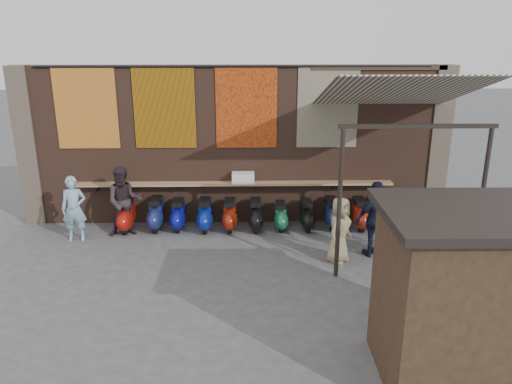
% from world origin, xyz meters
% --- Properties ---
extents(ground, '(70.00, 70.00, 0.00)m').
position_xyz_m(ground, '(0.00, 0.00, 0.00)').
color(ground, '#474749').
rests_on(ground, ground).
extents(brick_wall, '(10.00, 0.40, 4.00)m').
position_xyz_m(brick_wall, '(0.00, 2.70, 2.00)').
color(brick_wall, brown).
rests_on(brick_wall, ground).
extents(pier_left, '(0.50, 0.50, 4.00)m').
position_xyz_m(pier_left, '(-5.20, 2.70, 2.00)').
color(pier_left, '#4C4238').
rests_on(pier_left, ground).
extents(pier_right, '(0.50, 0.50, 4.00)m').
position_xyz_m(pier_right, '(5.20, 2.70, 2.00)').
color(pier_right, '#4C4238').
rests_on(pier_right, ground).
extents(eating_counter, '(8.00, 0.32, 0.05)m').
position_xyz_m(eating_counter, '(0.00, 2.33, 1.10)').
color(eating_counter, '#9E7A51').
rests_on(eating_counter, brick_wall).
extents(shelf_box, '(0.56, 0.30, 0.27)m').
position_xyz_m(shelf_box, '(0.21, 2.30, 1.26)').
color(shelf_box, white).
rests_on(shelf_box, eating_counter).
extents(tapestry_redgold, '(1.50, 0.02, 2.00)m').
position_xyz_m(tapestry_redgold, '(-3.60, 2.48, 3.00)').
color(tapestry_redgold, maroon).
rests_on(tapestry_redgold, brick_wall).
extents(tapestry_sun, '(1.50, 0.02, 2.00)m').
position_xyz_m(tapestry_sun, '(-1.70, 2.48, 3.00)').
color(tapestry_sun, orange).
rests_on(tapestry_sun, brick_wall).
extents(tapestry_orange, '(1.50, 0.02, 2.00)m').
position_xyz_m(tapestry_orange, '(0.30, 2.48, 3.00)').
color(tapestry_orange, '#B94C17').
rests_on(tapestry_orange, brick_wall).
extents(tapestry_multi, '(1.50, 0.02, 2.00)m').
position_xyz_m(tapestry_multi, '(2.30, 2.48, 3.00)').
color(tapestry_multi, teal).
rests_on(tapestry_multi, brick_wall).
extents(hang_rail, '(9.50, 0.06, 0.06)m').
position_xyz_m(hang_rail, '(0.00, 2.47, 3.98)').
color(hang_rail, black).
rests_on(hang_rail, brick_wall).
extents(scooter_stool_0, '(0.37, 0.83, 0.78)m').
position_xyz_m(scooter_stool_0, '(-2.71, 1.97, 0.39)').
color(scooter_stool_0, '#AD160D').
rests_on(scooter_stool_0, ground).
extents(scooter_stool_1, '(0.37, 0.83, 0.79)m').
position_xyz_m(scooter_stool_1, '(-1.99, 2.05, 0.39)').
color(scooter_stool_1, navy).
rests_on(scooter_stool_1, ground).
extents(scooter_stool_2, '(0.35, 0.78, 0.74)m').
position_xyz_m(scooter_stool_2, '(-1.43, 2.04, 0.37)').
color(scooter_stool_2, '#0D108B').
rests_on(scooter_stool_2, ground).
extents(scooter_stool_3, '(0.37, 0.82, 0.78)m').
position_xyz_m(scooter_stool_3, '(-0.75, 1.96, 0.39)').
color(scooter_stool_3, navy).
rests_on(scooter_stool_3, ground).
extents(scooter_stool_4, '(0.36, 0.80, 0.76)m').
position_xyz_m(scooter_stool_4, '(-0.13, 1.97, 0.38)').
color(scooter_stool_4, maroon).
rests_on(scooter_stool_4, ground).
extents(scooter_stool_5, '(0.36, 0.80, 0.76)m').
position_xyz_m(scooter_stool_5, '(0.51, 1.97, 0.38)').
color(scooter_stool_5, black).
rests_on(scooter_stool_5, ground).
extents(scooter_stool_6, '(0.32, 0.72, 0.68)m').
position_xyz_m(scooter_stool_6, '(1.15, 1.97, 0.34)').
color(scooter_stool_6, '#1A6845').
rests_on(scooter_stool_6, ground).
extents(scooter_stool_7, '(0.34, 0.76, 0.72)m').
position_xyz_m(scooter_stool_7, '(1.81, 1.98, 0.36)').
color(scooter_stool_7, black).
rests_on(scooter_stool_7, ground).
extents(scooter_stool_8, '(0.36, 0.79, 0.75)m').
position_xyz_m(scooter_stool_8, '(2.43, 2.05, 0.38)').
color(scooter_stool_8, navy).
rests_on(scooter_stool_8, ground).
extents(scooter_stool_9, '(0.36, 0.80, 0.76)m').
position_xyz_m(scooter_stool_9, '(3.14, 1.98, 0.38)').
color(scooter_stool_9, maroon).
rests_on(scooter_stool_9, ground).
extents(scooter_stool_10, '(0.39, 0.86, 0.82)m').
position_xyz_m(scooter_stool_10, '(3.78, 2.04, 0.41)').
color(scooter_stool_10, '#0D5C1B').
rests_on(scooter_stool_10, ground).
extents(diner_left, '(0.61, 0.44, 1.57)m').
position_xyz_m(diner_left, '(-3.78, 1.40, 0.79)').
color(diner_left, '#85AFC2').
rests_on(diner_left, ground).
extents(diner_right, '(0.96, 0.81, 1.72)m').
position_xyz_m(diner_right, '(-2.66, 1.68, 0.86)').
color(diner_right, '#2D2327').
rests_on(diner_right, ground).
extents(shopper_navy, '(1.09, 0.73, 1.72)m').
position_xyz_m(shopper_navy, '(3.12, 0.37, 0.86)').
color(shopper_navy, black).
rests_on(shopper_navy, ground).
extents(shopper_grey, '(1.12, 1.12, 1.56)m').
position_xyz_m(shopper_grey, '(4.71, -0.93, 0.78)').
color(shopper_grey, '#525256').
rests_on(shopper_grey, ground).
extents(shopper_tan, '(0.81, 0.85, 1.46)m').
position_xyz_m(shopper_tan, '(2.27, 0.08, 0.73)').
color(shopper_tan, '#91845C').
rests_on(shopper_tan, ground).
extents(market_stall, '(2.26, 1.71, 2.43)m').
position_xyz_m(market_stall, '(3.32, -3.71, 1.21)').
color(market_stall, black).
rests_on(market_stall, ground).
extents(stall_roof, '(2.53, 1.96, 0.12)m').
position_xyz_m(stall_roof, '(3.32, -3.71, 2.49)').
color(stall_roof, black).
rests_on(stall_roof, market_stall).
extents(stall_sign, '(1.20, 0.05, 0.50)m').
position_xyz_m(stall_sign, '(3.33, -2.84, 1.76)').
color(stall_sign, gold).
rests_on(stall_sign, market_stall).
extents(stall_shelf, '(1.86, 0.12, 0.06)m').
position_xyz_m(stall_shelf, '(3.33, -2.84, 0.89)').
color(stall_shelf, '#473321').
rests_on(stall_shelf, market_stall).
extents(awning_canvas, '(3.20, 3.28, 0.97)m').
position_xyz_m(awning_canvas, '(3.50, 0.90, 3.55)').
color(awning_canvas, beige).
rests_on(awning_canvas, brick_wall).
extents(awning_ledger, '(3.30, 0.08, 0.12)m').
position_xyz_m(awning_ledger, '(3.50, 2.49, 3.95)').
color(awning_ledger, '#33261C').
rests_on(awning_ledger, brick_wall).
extents(awning_header, '(3.00, 0.08, 0.08)m').
position_xyz_m(awning_header, '(3.50, -0.60, 3.08)').
color(awning_header, black).
rests_on(awning_header, awning_post_left).
extents(awning_post_left, '(0.09, 0.09, 3.10)m').
position_xyz_m(awning_post_left, '(2.10, -0.60, 1.55)').
color(awning_post_left, black).
rests_on(awning_post_left, ground).
extents(awning_post_right, '(0.09, 0.09, 3.10)m').
position_xyz_m(awning_post_right, '(4.90, -0.60, 1.55)').
color(awning_post_right, black).
rests_on(awning_post_right, ground).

